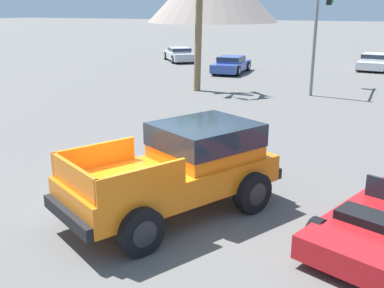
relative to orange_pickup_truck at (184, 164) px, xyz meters
name	(u,v)px	position (x,y,z in m)	size (l,w,h in m)	color
ground_plane	(156,217)	(-0.38, -0.60, -1.05)	(320.00, 320.00, 0.00)	#5B5956
orange_pickup_truck	(184,164)	(0.00, 0.00, 0.00)	(3.81, 5.10, 1.84)	orange
parked_car_blue	(231,64)	(-6.52, 20.80, -0.47)	(2.10, 4.44, 1.12)	#334C9E
parked_car_silver	(179,54)	(-12.81, 25.55, -0.46)	(4.25, 4.62, 1.13)	#B7BABF
parked_car_white	(375,61)	(2.19, 26.55, -0.46)	(2.26, 4.47, 1.16)	white
traffic_light_main	(322,14)	(-0.04, 16.23, 2.86)	(0.38, 4.09, 5.56)	slate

